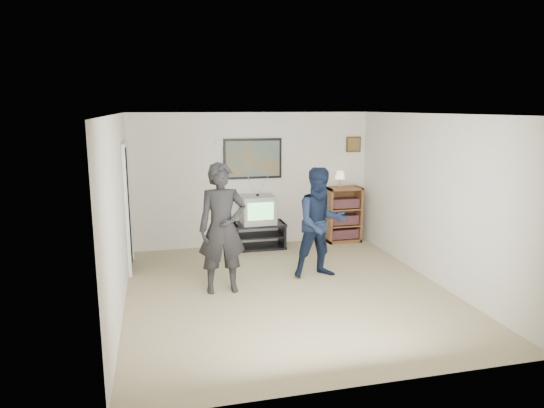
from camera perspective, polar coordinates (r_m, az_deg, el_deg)
name	(u,v)px	position (r m, az deg, el deg)	size (l,w,h in m)	color
room_shell	(282,201)	(7.04, 1.15, 0.35)	(4.51, 5.00, 2.51)	#7B6C4E
media_stand	(259,235)	(9.07, -1.52, -3.71)	(0.96, 0.54, 0.47)	black
crt_television	(258,210)	(8.95, -1.69, -0.65)	(0.61, 0.52, 0.52)	gray
bookshelf	(343,215)	(9.53, 8.40, -1.24)	(0.65, 0.37, 1.07)	brown
table_lamp	(340,179)	(9.39, 7.99, 2.91)	(0.20, 0.20, 0.32)	#FBF6BE
person_tall	(222,228)	(6.82, -5.88, -2.88)	(0.68, 0.44, 1.85)	black
person_short	(321,223)	(7.45, 5.75, -2.23)	(0.83, 0.65, 1.70)	black
controller_left	(220,200)	(6.98, -6.17, 0.43)	(0.04, 0.13, 0.04)	white
controller_right	(317,212)	(7.67, 5.26, -0.98)	(0.03, 0.12, 0.03)	white
poster	(253,159)	(9.04, -2.28, 5.34)	(1.10, 0.03, 0.75)	black
air_vent	(223,143)	(8.92, -5.79, 7.15)	(0.28, 0.02, 0.14)	white
small_picture	(353,144)	(9.61, 9.56, 6.93)	(0.30, 0.03, 0.30)	#493117
doorway	(127,208)	(8.11, -16.66, -0.47)	(0.03, 0.85, 2.00)	black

